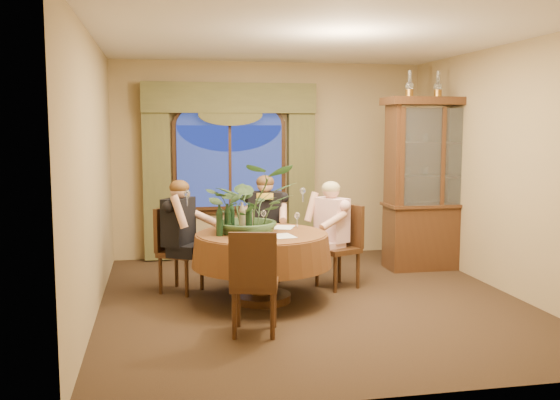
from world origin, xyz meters
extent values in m
plane|color=black|center=(0.00, 0.00, 0.00)|extent=(5.00, 5.00, 0.00)
plane|color=#97835C|center=(0.00, 2.50, 1.40)|extent=(4.50, 0.00, 4.50)
plane|color=#97835C|center=(2.25, 0.00, 1.40)|extent=(0.00, 5.00, 5.00)
plane|color=white|center=(0.00, 0.00, 2.80)|extent=(5.00, 5.00, 0.00)
cube|color=#4B4B29|center=(-1.63, 2.38, 1.18)|extent=(0.38, 0.14, 2.32)
cube|color=#4B4B29|center=(0.43, 2.38, 1.18)|extent=(0.38, 0.14, 2.32)
cylinder|color=maroon|center=(-0.54, 0.07, 0.38)|extent=(1.91, 1.91, 0.75)
cube|color=#381F12|center=(1.98, 1.22, 1.13)|extent=(1.40, 0.55, 2.26)
cube|color=black|center=(0.43, 0.47, 0.48)|extent=(0.55, 0.55, 0.96)
cube|color=black|center=(-0.35, 1.00, 0.48)|extent=(0.49, 0.49, 0.96)
cube|color=black|center=(-1.38, 0.62, 0.48)|extent=(0.58, 0.58, 0.96)
cube|color=black|center=(-0.78, -0.96, 0.48)|extent=(0.50, 0.50, 0.96)
imported|color=#34532E|center=(-0.64, 0.18, 1.38)|extent=(0.99, 1.10, 0.86)
imported|color=#555F31|center=(-0.48, 0.05, 0.77)|extent=(0.16, 0.16, 0.05)
cylinder|color=black|center=(-0.74, -0.33, 0.76)|extent=(0.32, 0.32, 0.02)
cylinder|color=black|center=(-1.00, -0.03, 0.92)|extent=(0.07, 0.07, 0.33)
cylinder|color=black|center=(-0.69, -0.03, 0.92)|extent=(0.07, 0.07, 0.33)
cylinder|color=black|center=(-0.84, 0.28, 0.92)|extent=(0.07, 0.07, 0.33)
cylinder|color=black|center=(-0.91, 0.02, 0.92)|extent=(0.07, 0.07, 0.33)
cylinder|color=tan|center=(-0.74, 0.12, 0.92)|extent=(0.07, 0.07, 0.33)
cube|color=white|center=(-0.35, -0.19, 0.75)|extent=(0.25, 0.33, 0.00)
cube|color=white|center=(-0.24, 0.36, 0.75)|extent=(0.31, 0.36, 0.00)
cube|color=white|center=(-0.63, -0.29, 0.75)|extent=(0.23, 0.31, 0.00)
camera|label=1|loc=(-1.62, -6.43, 1.88)|focal=40.00mm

